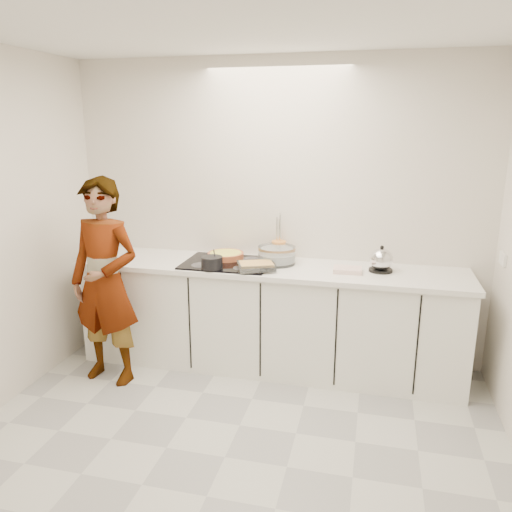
% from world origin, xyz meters
% --- Properties ---
extents(floor, '(3.60, 3.20, 0.00)m').
position_xyz_m(floor, '(0.00, 0.00, 0.00)').
color(floor, beige).
rests_on(floor, ground).
extents(ceiling, '(3.60, 3.20, 0.00)m').
position_xyz_m(ceiling, '(0.00, 0.00, 2.60)').
color(ceiling, white).
rests_on(ceiling, wall_back).
extents(wall_back, '(3.60, 0.00, 2.60)m').
position_xyz_m(wall_back, '(0.00, 1.60, 1.30)').
color(wall_back, silver).
rests_on(wall_back, ground).
extents(wall_front, '(3.60, 0.00, 2.60)m').
position_xyz_m(wall_front, '(0.00, -1.60, 1.30)').
color(wall_front, silver).
rests_on(wall_front, ground).
extents(base_cabinets, '(3.20, 0.58, 0.87)m').
position_xyz_m(base_cabinets, '(0.00, 1.28, 0.43)').
color(base_cabinets, white).
rests_on(base_cabinets, floor).
extents(countertop, '(3.24, 0.64, 0.04)m').
position_xyz_m(countertop, '(0.00, 1.28, 0.89)').
color(countertop, white).
rests_on(countertop, base_cabinets).
extents(hob, '(0.72, 0.54, 0.01)m').
position_xyz_m(hob, '(-0.35, 1.26, 0.92)').
color(hob, black).
rests_on(hob, countertop).
extents(tart_dish, '(0.38, 0.38, 0.05)m').
position_xyz_m(tart_dish, '(-0.40, 1.38, 0.95)').
color(tart_dish, '#B75831').
rests_on(tart_dish, hob).
extents(saucepan, '(0.21, 0.21, 0.16)m').
position_xyz_m(saucepan, '(-0.42, 1.06, 0.97)').
color(saucepan, black).
rests_on(saucepan, hob).
extents(baking_dish, '(0.35, 0.31, 0.06)m').
position_xyz_m(baking_dish, '(-0.06, 1.11, 0.96)').
color(baking_dish, silver).
rests_on(baking_dish, hob).
extents(mixing_bowl, '(0.41, 0.41, 0.15)m').
position_xyz_m(mixing_bowl, '(0.05, 1.36, 0.98)').
color(mixing_bowl, silver).
rests_on(mixing_bowl, countertop).
extents(tea_towel, '(0.23, 0.17, 0.04)m').
position_xyz_m(tea_towel, '(0.65, 1.25, 0.93)').
color(tea_towel, white).
rests_on(tea_towel, countertop).
extents(kettle, '(0.24, 0.24, 0.21)m').
position_xyz_m(kettle, '(0.91, 1.33, 1.00)').
color(kettle, black).
rests_on(kettle, countertop).
extents(utensil_crock, '(0.15, 0.15, 0.16)m').
position_xyz_m(utensil_crock, '(0.04, 1.52, 0.99)').
color(utensil_crock, orange).
rests_on(utensil_crock, countertop).
extents(cook, '(0.65, 0.47, 1.67)m').
position_xyz_m(cook, '(-1.21, 0.77, 0.83)').
color(cook, white).
rests_on(cook, floor).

